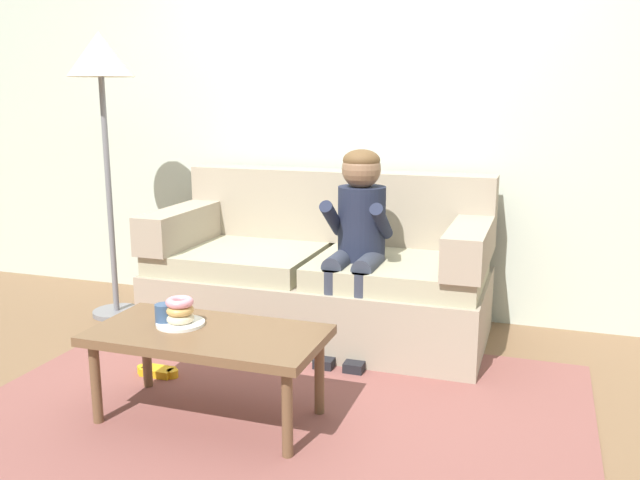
{
  "coord_description": "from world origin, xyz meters",
  "views": [
    {
      "loc": [
        1.07,
        -2.76,
        1.38
      ],
      "look_at": [
        -0.02,
        0.45,
        0.65
      ],
      "focal_mm": 37.72,
      "sensor_mm": 36.0,
      "label": 1
    }
  ],
  "objects_px": {
    "couch": "(322,276)",
    "floor_lamp": "(101,77)",
    "toy_controller": "(158,373)",
    "coffee_table": "(208,341)",
    "donut": "(180,318)",
    "person_child": "(358,231)",
    "mug": "(164,314)"
  },
  "relations": [
    {
      "from": "person_child",
      "to": "toy_controller",
      "type": "bearing_deg",
      "value": -140.69
    },
    {
      "from": "couch",
      "to": "floor_lamp",
      "type": "distance_m",
      "value": 1.78
    },
    {
      "from": "mug",
      "to": "floor_lamp",
      "type": "xyz_separation_m",
      "value": [
        -1.03,
        1.07,
        1.03
      ]
    },
    {
      "from": "coffee_table",
      "to": "mug",
      "type": "xyz_separation_m",
      "value": [
        -0.22,
        0.02,
        0.09
      ]
    },
    {
      "from": "couch",
      "to": "donut",
      "type": "height_order",
      "value": "couch"
    },
    {
      "from": "mug",
      "to": "toy_controller",
      "type": "distance_m",
      "value": 0.58
    },
    {
      "from": "couch",
      "to": "coffee_table",
      "type": "xyz_separation_m",
      "value": [
        -0.1,
        -1.21,
        0.02
      ]
    },
    {
      "from": "donut",
      "to": "mug",
      "type": "distance_m",
      "value": 0.07
    },
    {
      "from": "floor_lamp",
      "to": "person_child",
      "type": "bearing_deg",
      "value": -3.07
    },
    {
      "from": "floor_lamp",
      "to": "donut",
      "type": "bearing_deg",
      "value": -43.96
    },
    {
      "from": "mug",
      "to": "donut",
      "type": "bearing_deg",
      "value": 9.4
    },
    {
      "from": "couch",
      "to": "donut",
      "type": "distance_m",
      "value": 1.21
    },
    {
      "from": "couch",
      "to": "person_child",
      "type": "xyz_separation_m",
      "value": [
        0.27,
        -0.21,
        0.33
      ]
    },
    {
      "from": "couch",
      "to": "toy_controller",
      "type": "xyz_separation_m",
      "value": [
        -0.57,
        -0.89,
        -0.32
      ]
    },
    {
      "from": "mug",
      "to": "person_child",
      "type": "bearing_deg",
      "value": 58.99
    },
    {
      "from": "coffee_table",
      "to": "donut",
      "type": "height_order",
      "value": "donut"
    },
    {
      "from": "mug",
      "to": "floor_lamp",
      "type": "distance_m",
      "value": 1.81
    },
    {
      "from": "coffee_table",
      "to": "toy_controller",
      "type": "bearing_deg",
      "value": 145.49
    },
    {
      "from": "mug",
      "to": "toy_controller",
      "type": "xyz_separation_m",
      "value": [
        -0.25,
        0.3,
        -0.43
      ]
    },
    {
      "from": "coffee_table",
      "to": "floor_lamp",
      "type": "bearing_deg",
      "value": 138.8
    },
    {
      "from": "person_child",
      "to": "donut",
      "type": "bearing_deg",
      "value": -118.15
    },
    {
      "from": "coffee_table",
      "to": "donut",
      "type": "distance_m",
      "value": 0.17
    },
    {
      "from": "toy_controller",
      "to": "person_child",
      "type": "bearing_deg",
      "value": 46.87
    },
    {
      "from": "couch",
      "to": "mug",
      "type": "height_order",
      "value": "couch"
    },
    {
      "from": "coffee_table",
      "to": "mug",
      "type": "height_order",
      "value": "mug"
    },
    {
      "from": "donut",
      "to": "mug",
      "type": "height_order",
      "value": "mug"
    },
    {
      "from": "donut",
      "to": "toy_controller",
      "type": "xyz_separation_m",
      "value": [
        -0.32,
        0.29,
        -0.41
      ]
    },
    {
      "from": "couch",
      "to": "person_child",
      "type": "relative_size",
      "value": 1.73
    },
    {
      "from": "couch",
      "to": "floor_lamp",
      "type": "relative_size",
      "value": 1.09
    },
    {
      "from": "toy_controller",
      "to": "floor_lamp",
      "type": "bearing_deg",
      "value": 142.96
    },
    {
      "from": "coffee_table",
      "to": "floor_lamp",
      "type": "distance_m",
      "value": 2.0
    },
    {
      "from": "couch",
      "to": "toy_controller",
      "type": "relative_size",
      "value": 8.43
    }
  ]
}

